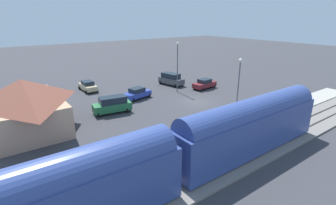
% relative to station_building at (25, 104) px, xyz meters
% --- Properties ---
extents(ground_plane, '(200.00, 200.00, 0.00)m').
position_rel_station_building_xyz_m(ground_plane, '(-4.00, -22.00, -3.02)').
color(ground_plane, '#38383D').
extents(railway_track, '(4.80, 70.00, 0.30)m').
position_rel_station_building_xyz_m(railway_track, '(-18.00, -22.00, -2.92)').
color(railway_track, slate).
rests_on(railway_track, ground).
extents(platform, '(3.20, 46.00, 0.30)m').
position_rel_station_building_xyz_m(platform, '(-14.00, -22.00, -2.87)').
color(platform, '#A8A399').
rests_on(platform, ground).
extents(station_building, '(12.04, 7.94, 5.79)m').
position_rel_station_building_xyz_m(station_building, '(0.00, 0.00, 0.00)').
color(station_building, tan).
rests_on(station_building, ground).
extents(pedestrian_on_platform, '(0.36, 0.36, 1.71)m').
position_rel_station_building_xyz_m(pedestrian_on_platform, '(-13.28, -22.66, -1.74)').
color(pedestrian_on_platform, '#23284C').
rests_on(pedestrian_on_platform, platform).
extents(pedestrian_waiting_far, '(0.36, 0.36, 1.71)m').
position_rel_station_building_xyz_m(pedestrian_waiting_far, '(-14.03, -21.12, -1.74)').
color(pedestrian_waiting_far, '#333338').
rests_on(pedestrian_waiting_far, platform).
extents(sedan_maroon, '(2.20, 4.64, 1.74)m').
position_rel_station_building_xyz_m(sedan_maroon, '(0.72, -28.13, -2.14)').
color(sedan_maroon, maroon).
rests_on(sedan_maroon, ground).
extents(suv_green, '(2.68, 5.14, 2.22)m').
position_rel_station_building_xyz_m(suv_green, '(-0.82, -9.92, -1.87)').
color(suv_green, '#236638').
rests_on(suv_green, ground).
extents(sedan_blue, '(2.74, 4.78, 1.74)m').
position_rel_station_building_xyz_m(sedan_blue, '(2.58, -15.57, -2.14)').
color(sedan_blue, '#283D9E').
rests_on(sedan_blue, ground).
extents(suv_charcoal, '(5.18, 3.09, 2.22)m').
position_rel_station_building_xyz_m(suv_charcoal, '(6.24, -24.91, -1.87)').
color(suv_charcoal, '#47494F').
rests_on(suv_charcoal, ground).
extents(sedan_tan, '(4.51, 2.30, 1.74)m').
position_rel_station_building_xyz_m(sedan_tan, '(11.45, -11.00, -2.14)').
color(sedan_tan, '#C6B284').
rests_on(sedan_tan, ground).
extents(light_pole_near_platform, '(0.44, 0.44, 7.38)m').
position_rel_station_building_xyz_m(light_pole_near_platform, '(-11.20, -22.24, 1.66)').
color(light_pole_near_platform, '#515156').
rests_on(light_pole_near_platform, ground).
extents(light_pole_lot_center, '(0.44, 0.44, 8.26)m').
position_rel_station_building_xyz_m(light_pole_lot_center, '(2.00, -23.00, 2.14)').
color(light_pole_lot_center, '#515156').
rests_on(light_pole_lot_center, ground).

